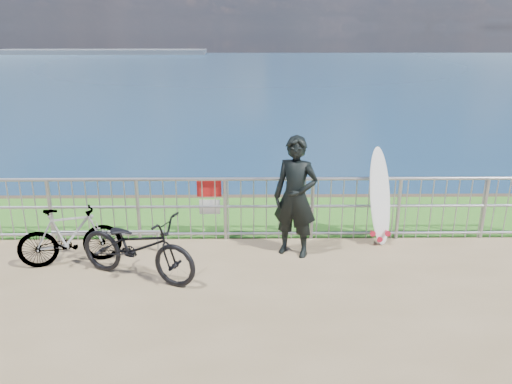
{
  "coord_description": "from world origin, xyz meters",
  "views": [
    {
      "loc": [
        -0.07,
        -6.47,
        3.54
      ],
      "look_at": [
        0.03,
        1.2,
        1.0
      ],
      "focal_mm": 35.0,
      "sensor_mm": 36.0,
      "label": 1
    }
  ],
  "objects_px": {
    "surfboard": "(380,200)",
    "bicycle_near": "(137,246)",
    "surfer": "(295,197)",
    "bicycle_far": "(70,236)"
  },
  "relations": [
    {
      "from": "surfer",
      "to": "surfboard",
      "type": "distance_m",
      "value": 1.55
    },
    {
      "from": "surfer",
      "to": "surfboard",
      "type": "height_order",
      "value": "surfer"
    },
    {
      "from": "surfer",
      "to": "bicycle_far",
      "type": "bearing_deg",
      "value": -151.5
    },
    {
      "from": "surfboard",
      "to": "bicycle_near",
      "type": "xyz_separation_m",
      "value": [
        -3.84,
        -1.25,
        -0.26
      ]
    },
    {
      "from": "surfboard",
      "to": "bicycle_far",
      "type": "bearing_deg",
      "value": -171.28
    },
    {
      "from": "surfer",
      "to": "bicycle_near",
      "type": "bearing_deg",
      "value": -138.0
    },
    {
      "from": "surfer",
      "to": "bicycle_near",
      "type": "xyz_separation_m",
      "value": [
        -2.37,
        -0.81,
        -0.47
      ]
    },
    {
      "from": "bicycle_near",
      "to": "bicycle_far",
      "type": "distance_m",
      "value": 1.24
    },
    {
      "from": "surfer",
      "to": "bicycle_near",
      "type": "height_order",
      "value": "surfer"
    },
    {
      "from": "bicycle_near",
      "to": "bicycle_far",
      "type": "relative_size",
      "value": 1.24
    }
  ]
}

